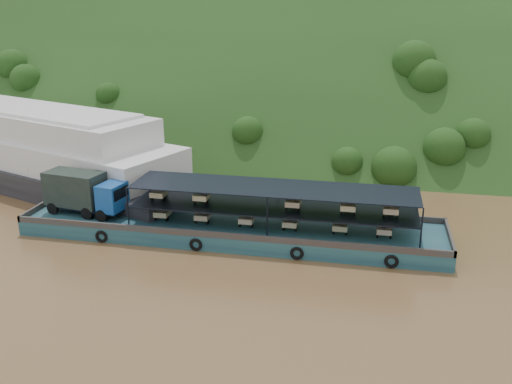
# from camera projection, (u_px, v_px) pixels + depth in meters

# --- Properties ---
(ground) EXTENTS (160.00, 160.00, 0.00)m
(ground) POSITION_uv_depth(u_px,v_px,m) (272.00, 242.00, 46.58)
(ground) COLOR brown
(ground) RESTS_ON ground
(hillside) EXTENTS (140.00, 39.60, 39.60)m
(hillside) POSITION_uv_depth(u_px,v_px,m) (318.00, 142.00, 80.03)
(hillside) COLOR #1A3312
(hillside) RESTS_ON ground
(cargo_barge) EXTENTS (35.00, 7.18, 4.84)m
(cargo_barge) POSITION_uv_depth(u_px,v_px,m) (215.00, 222.00, 47.60)
(cargo_barge) COLOR #143549
(cargo_barge) RESTS_ON ground
(passenger_ferry) EXTENTS (41.31, 23.79, 8.17)m
(passenger_ferry) POSITION_uv_depth(u_px,v_px,m) (40.00, 151.00, 60.90)
(passenger_ferry) COLOR black
(passenger_ferry) RESTS_ON ground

